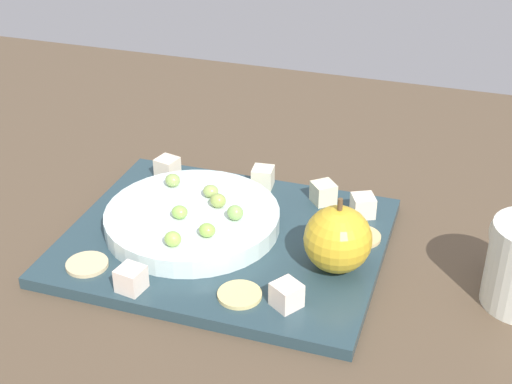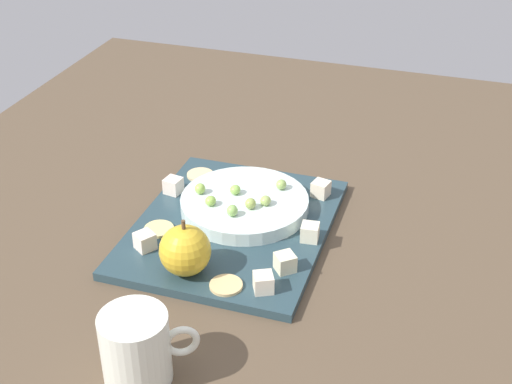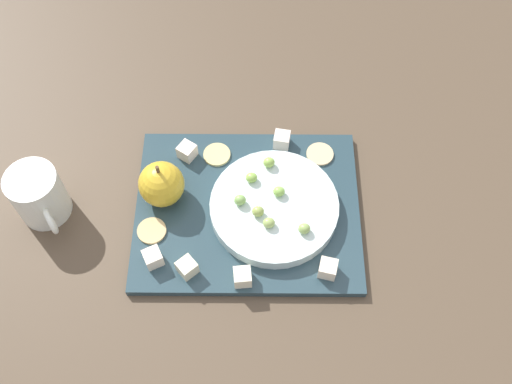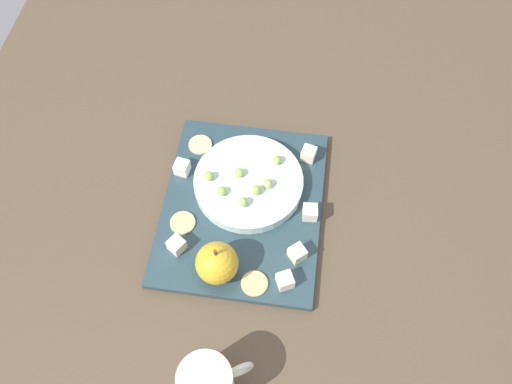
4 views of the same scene
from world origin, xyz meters
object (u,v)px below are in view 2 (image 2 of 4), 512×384
Objects in this scene: apple_whole at (185,250)px; grape_1 at (232,211)px; cheese_cube_0 at (145,241)px; platter at (233,227)px; cheese_cube_2 at (263,283)px; cracker_0 at (159,229)px; grape_3 at (266,201)px; cup at (137,348)px; grape_2 at (238,190)px; grape_4 at (281,185)px; cheese_cube_1 at (285,262)px; cheese_cube_4 at (310,232)px; cracker_2 at (226,285)px; cheese_cube_5 at (321,189)px; serving_dish at (245,204)px; cracker_1 at (200,175)px; grape_5 at (250,203)px; grape_6 at (211,201)px; cheese_cube_3 at (173,186)px; grape_0 at (200,189)px.

apple_whole is 3.90× the size of grape_1.
cheese_cube_0 is 1.39× the size of grape_1.
platter is 15.71cm from cheese_cube_2.
grape_3 is (-7.97, 13.20, 2.53)cm from cracker_0.
cup is at bearing -27.48° from cheese_cube_2.
grape_3 is (-16.06, -4.75, 1.54)cm from cheese_cube_2.
grape_2 is (-4.59, -0.74, 3.37)cm from platter.
grape_2 is at bearing -151.76° from cheese_cube_2.
platter is 19.18× the size of grape_4.
cheese_cube_0 is 18.18cm from grape_3.
cheese_cube_4 is at bearing 169.98° from cheese_cube_1.
grape_2 reaches higher than cracker_2.
apple_whole reaches higher than cheese_cube_4.
grape_4 is at bearing -59.38° from cheese_cube_5.
grape_3 reaches higher than cheese_cube_5.
serving_dish reaches higher than cracker_0.
cheese_cube_1 and cheese_cube_5 have the same top height.
cheese_cube_4 reaches higher than cracker_1.
grape_2 is at bearing -58.23° from grape_4.
cheese_cube_2 is 30.16cm from cracker_1.
grape_4 is (-21.77, 0.82, 2.57)cm from cracker_2.
cheese_cube_0 and cheese_cube_4 have the same top height.
grape_5 is (1.53, -1.76, 0.07)cm from grape_3.
grape_6 reaches higher than cracker_2.
grape_5 reaches higher than grape_3.
grape_4 is (-8.04, 4.84, 3.41)cm from platter.
grape_5 reaches higher than cracker_2.
grape_6 is at bearing -152.28° from cracker_2.
grape_1 is at bearing 62.09° from cheese_cube_3.
cheese_cube_0 is 1.39× the size of grape_5.
cracker_2 is at bearing -2.17° from grape_4.
apple_whole is 26.61cm from cheese_cube_5.
grape_0 is 1.00× the size of grape_5.
cheese_cube_4 is 9.65cm from grape_5.
grape_1 reaches higher than grape_6.
cracker_2 is (8.86, 13.28, 0.00)cm from cracker_0.
serving_dish is (-3.91, 0.48, 1.65)cm from platter.
cheese_cube_0 is at bearing -101.27° from cheese_cube_2.
apple_whole is 3.90× the size of grape_0.
grape_3 is 5.02cm from grape_4.
grape_3 is (1.49, 4.67, -0.00)cm from grape_2.
grape_1 is 1.00× the size of grape_2.
cheese_cube_4 is at bearing 167.44° from cheese_cube_2.
grape_6 is (4.62, 7.91, 1.54)cm from cheese_cube_3.
cheese_cube_5 is 25.69cm from cracker_2.
cheese_cube_0 is at bearing -46.36° from grape_3.
cheese_cube_4 is 1.39× the size of grape_5.
cheese_cube_3 is 24.45cm from cracker_2.
cheese_cube_4 is at bearing 113.33° from cheese_cube_0.
grape_0 is 10.08cm from grape_3.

